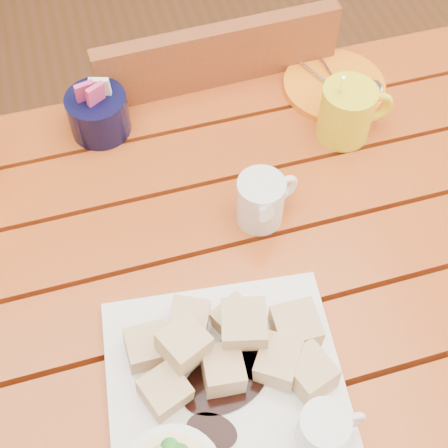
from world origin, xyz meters
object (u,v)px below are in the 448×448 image
object	(u,v)px
dessert_plate	(219,405)
coffee_mug_right	(348,111)
orange_saucer	(335,85)
table	(215,322)
chair_far	(205,142)

from	to	relation	value
dessert_plate	coffee_mug_right	size ratio (longest dim) A/B	2.26
orange_saucer	dessert_plate	bearing A→B (deg)	-125.41
table	chair_far	world-z (taller)	chair_far
table	coffee_mug_right	xyz separation A→B (m)	(0.27, 0.21, 0.15)
table	coffee_mug_right	size ratio (longest dim) A/B	8.75
dessert_plate	coffee_mug_right	bearing A→B (deg)	50.33
coffee_mug_right	orange_saucer	distance (m)	0.11
dessert_plate	chair_far	size ratio (longest dim) A/B	0.36
coffee_mug_right	orange_saucer	size ratio (longest dim) A/B	0.81
orange_saucer	chair_far	world-z (taller)	chair_far
orange_saucer	table	bearing A→B (deg)	-133.93
chair_far	coffee_mug_right	bearing A→B (deg)	118.66
table	chair_far	xyz separation A→B (m)	(0.11, 0.48, -0.16)
coffee_mug_right	orange_saucer	bearing A→B (deg)	78.34
dessert_plate	coffee_mug_right	world-z (taller)	coffee_mug_right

